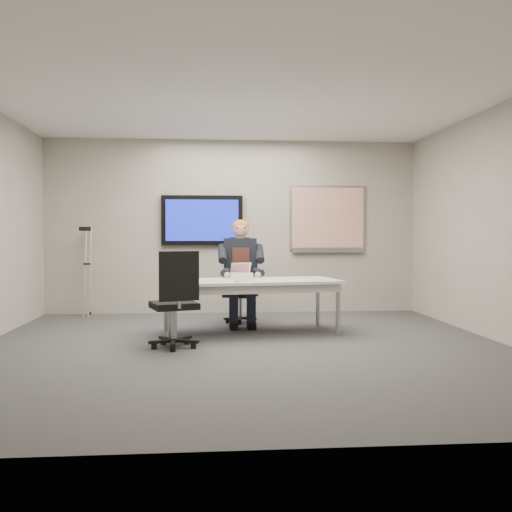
{
  "coord_description": "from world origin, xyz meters",
  "views": [
    {
      "loc": [
        -0.4,
        -6.26,
        1.25
      ],
      "look_at": [
        0.21,
        1.09,
        0.99
      ],
      "focal_mm": 40.0,
      "sensor_mm": 36.0,
      "label": 1
    }
  ],
  "objects": [
    {
      "name": "laptop",
      "position": [
        0.02,
        1.17,
        0.74
      ],
      "size": [
        0.35,
        0.38,
        0.21
      ],
      "rotation": [
        0.0,
        0.0,
        0.44
      ],
      "color": "#B9B9BB",
      "rests_on": "conference_table"
    },
    {
      "name": "ceiling",
      "position": [
        0.0,
        0.0,
        2.8
      ],
      "size": [
        6.0,
        6.0,
        0.02
      ],
      "primitive_type": "cube",
      "color": "white",
      "rests_on": "wall_back"
    },
    {
      "name": "seated_person",
      "position": [
        0.06,
        1.67,
        0.6
      ],
      "size": [
        0.49,
        0.83,
        1.48
      ],
      "rotation": [
        0.0,
        0.0,
        -0.13
      ],
      "color": "#1D2230",
      "rests_on": "office_chair_far"
    },
    {
      "name": "name_tent",
      "position": [
        0.01,
        0.72,
        0.74
      ],
      "size": [
        0.29,
        0.15,
        0.11
      ],
      "primitive_type": null,
      "rotation": [
        0.0,
        0.0,
        -0.29
      ],
      "color": "white",
      "rests_on": "conference_table"
    },
    {
      "name": "office_chair_far",
      "position": [
        0.07,
        1.92,
        0.29
      ],
      "size": [
        0.58,
        0.58,
        0.92
      ],
      "rotation": [
        0.0,
        0.0,
        -0.43
      ],
      "color": "black",
      "rests_on": "ground"
    },
    {
      "name": "pen",
      "position": [
        -0.05,
        0.62,
        0.7
      ],
      "size": [
        0.06,
        0.15,
        0.01
      ],
      "primitive_type": "cylinder",
      "rotation": [
        0.0,
        1.57,
        1.26
      ],
      "color": "black",
      "rests_on": "conference_table"
    },
    {
      "name": "wall_back",
      "position": [
        0.0,
        3.0,
        1.4
      ],
      "size": [
        6.0,
        0.02,
        2.8
      ],
      "primitive_type": "cube",
      "color": "#ADA89C",
      "rests_on": "ground"
    },
    {
      "name": "whiteboard",
      "position": [
        1.55,
        2.97,
        1.53
      ],
      "size": [
        1.25,
        0.08,
        1.1
      ],
      "color": "#95979D",
      "rests_on": "wall_back"
    },
    {
      "name": "wall_right",
      "position": [
        3.0,
        0.0,
        1.4
      ],
      "size": [
        0.02,
        6.0,
        2.8
      ],
      "primitive_type": "cube",
      "color": "#ADA89C",
      "rests_on": "ground"
    },
    {
      "name": "conference_table",
      "position": [
        0.13,
        0.96,
        0.61
      ],
      "size": [
        2.34,
        1.22,
        0.69
      ],
      "rotation": [
        0.0,
        0.0,
        0.14
      ],
      "color": "silver",
      "rests_on": "ground"
    },
    {
      "name": "wall_front",
      "position": [
        0.0,
        -3.0,
        1.4
      ],
      "size": [
        6.0,
        0.02,
        2.8
      ],
      "primitive_type": "cube",
      "color": "#ADA89C",
      "rests_on": "ground"
    },
    {
      "name": "floor",
      "position": [
        0.0,
        0.0,
        0.0
      ],
      "size": [
        6.0,
        6.0,
        0.02
      ],
      "primitive_type": "cube",
      "color": "#353537",
      "rests_on": "ground"
    },
    {
      "name": "crutch",
      "position": [
        -2.28,
        2.78,
        0.71
      ],
      "size": [
        0.28,
        0.66,
        1.47
      ],
      "primitive_type": null,
      "rotation": [
        -0.2,
        0.0,
        -0.14
      ],
      "color": "#ACAFB4",
      "rests_on": "ground"
    },
    {
      "name": "tv_display",
      "position": [
        -0.5,
        2.95,
        1.5
      ],
      "size": [
        1.3,
        0.09,
        0.8
      ],
      "color": "black",
      "rests_on": "wall_back"
    },
    {
      "name": "office_chair_near",
      "position": [
        -0.77,
        0.07,
        0.34
      ],
      "size": [
        0.65,
        0.65,
        1.08
      ],
      "rotation": [
        0.0,
        0.0,
        3.45
      ],
      "color": "black",
      "rests_on": "ground"
    }
  ]
}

